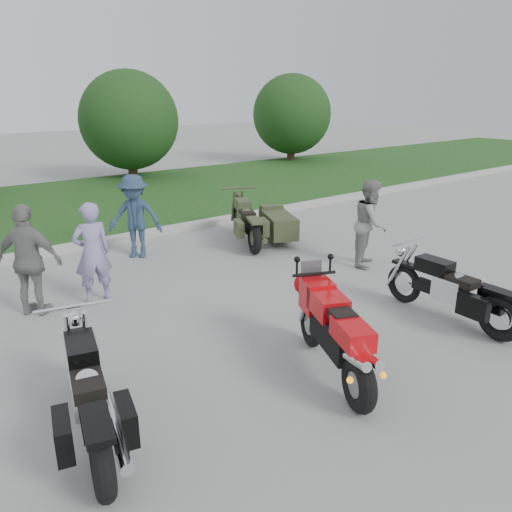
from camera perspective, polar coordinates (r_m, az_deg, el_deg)
ground at (r=6.71m, az=3.81°, el=-10.52°), size 80.00×80.00×0.00m
curb at (r=11.52m, az=-16.33°, el=1.70°), size 60.00×0.30×0.15m
grass_strip at (r=15.36m, az=-22.20°, el=5.12°), size 60.00×8.00×0.14m
tree_mid_right at (r=19.57m, az=-14.30°, el=14.79°), size 3.60×3.60×4.00m
tree_far_right at (r=23.96m, az=4.10°, el=15.85°), size 3.60×3.60×4.00m
sportbike_red at (r=5.91m, az=8.97°, el=-8.53°), size 1.00×1.98×0.99m
cruiser_left at (r=5.14m, az=-18.40°, el=-15.40°), size 0.71×2.30×0.90m
cruiser_right at (r=7.80m, az=21.80°, el=-4.01°), size 0.39×2.25×0.87m
cruiser_sidecar at (r=11.07m, az=1.06°, el=3.68°), size 1.72×2.23×0.92m
person_stripe at (r=8.25m, az=-18.21°, el=0.35°), size 0.62×0.44×1.63m
person_grey at (r=9.80m, az=12.97°, el=3.71°), size 1.02×0.97×1.67m
person_denim at (r=10.29m, az=-13.66°, el=4.39°), size 1.23×1.19×1.68m
person_back at (r=8.08m, az=-24.45°, el=-0.49°), size 0.99×1.01×1.70m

